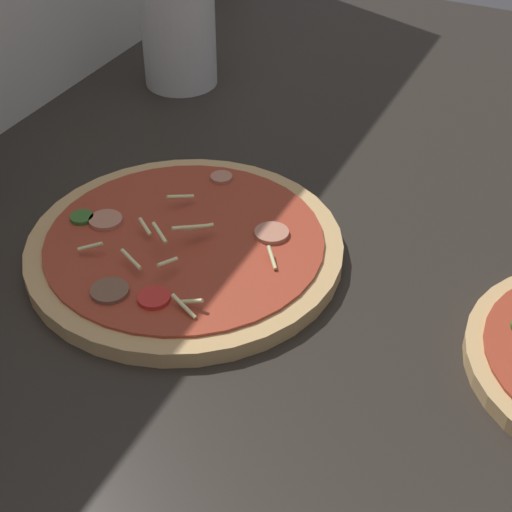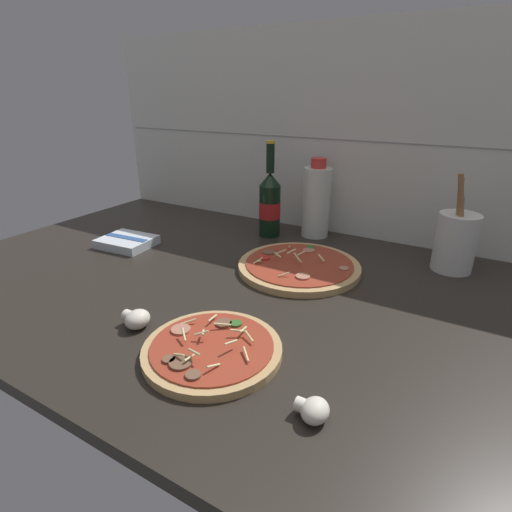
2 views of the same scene
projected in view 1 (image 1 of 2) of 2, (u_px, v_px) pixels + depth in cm
name	position (u px, v px, depth cm)	size (l,w,h in cm)	color
counter_slab	(307.00, 335.00, 66.76)	(160.00, 90.00, 2.50)	#28231E
pizza_far	(185.00, 247.00, 72.97)	(29.45, 29.45, 4.48)	tan
utensil_crock	(179.00, 28.00, 97.94)	(9.31, 9.31, 23.55)	silver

